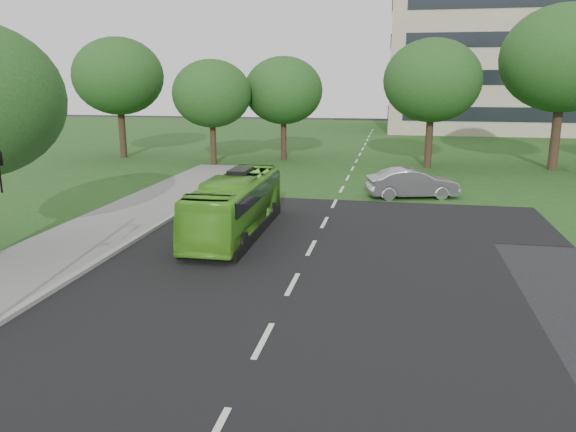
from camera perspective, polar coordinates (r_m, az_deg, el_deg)
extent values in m
plane|color=black|center=(16.06, -0.85, -9.46)|extent=(160.00, 160.00, 0.00)
cube|color=black|center=(35.15, 5.80, 3.32)|extent=(14.00, 120.00, 0.01)
cube|color=black|center=(29.29, 4.72, 1.25)|extent=(80.00, 12.00, 0.01)
cube|color=silver|center=(30.26, 4.93, 1.67)|extent=(0.15, 90.00, 0.01)
cube|color=#214617|center=(59.86, 8.01, 7.56)|extent=(120.00, 60.00, 0.01)
cube|color=tan|center=(79.01, 25.96, 16.91)|extent=(40.00, 20.00, 25.00)
cube|color=black|center=(76.70, 10.59, 18.14)|extent=(0.10, 18.40, 23.00)
cylinder|color=black|center=(42.99, -7.60, 7.15)|extent=(0.44, 0.44, 2.95)
ellipsoid|color=#234717|center=(42.73, -7.76, 12.23)|extent=(5.85, 5.85, 4.97)
cylinder|color=black|center=(45.25, -0.44, 7.62)|extent=(0.45, 0.45, 2.99)
ellipsoid|color=#234717|center=(45.00, -0.45, 12.64)|extent=(6.16, 6.16, 5.24)
cylinder|color=black|center=(42.29, 14.10, 7.10)|extent=(0.52, 0.52, 3.47)
ellipsoid|color=#234717|center=(42.04, 14.46, 13.19)|extent=(6.89, 6.89, 5.86)
cylinder|color=black|center=(44.26, 25.49, 6.99)|extent=(0.64, 0.64, 4.26)
ellipsoid|color=#234717|center=(44.08, 26.25, 14.16)|extent=(8.57, 8.57, 7.29)
cylinder|color=black|center=(48.37, -16.46, 7.86)|extent=(0.55, 0.55, 3.67)
ellipsoid|color=#234717|center=(48.16, -16.85, 13.44)|extent=(7.19, 7.19, 6.11)
imported|color=#5BBB2A|center=(23.46, -5.35, 1.12)|extent=(2.10, 8.78, 2.44)
imported|color=#9C9BA0|center=(31.35, 12.53, 3.27)|extent=(5.15, 2.89, 1.61)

